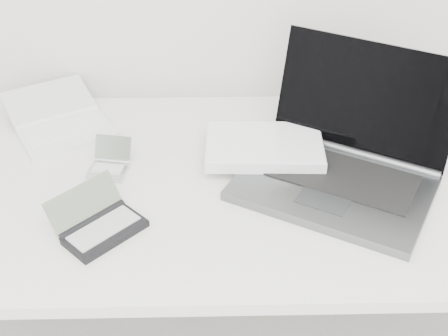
{
  "coord_description": "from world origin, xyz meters",
  "views": [
    {
      "loc": [
        -0.05,
        0.35,
        1.62
      ],
      "look_at": [
        -0.03,
        1.51,
        0.79
      ],
      "focal_mm": 50.0,
      "sensor_mm": 36.0,
      "label": 1
    }
  ],
  "objects_px": {
    "laptop_large": "(321,157)",
    "palmtop_charcoal": "(99,225)",
    "desk": "(236,194)",
    "netbook_open_white": "(61,124)"
  },
  "relations": [
    {
      "from": "netbook_open_white",
      "to": "desk",
      "type": "bearing_deg",
      "value": -55.82
    },
    {
      "from": "laptop_large",
      "to": "palmtop_charcoal",
      "type": "relative_size",
      "value": 2.76
    },
    {
      "from": "netbook_open_white",
      "to": "laptop_large",
      "type": "bearing_deg",
      "value": -46.99
    },
    {
      "from": "laptop_large",
      "to": "palmtop_charcoal",
      "type": "bearing_deg",
      "value": -129.24
    },
    {
      "from": "desk",
      "to": "palmtop_charcoal",
      "type": "distance_m",
      "value": 0.36
    },
    {
      "from": "desk",
      "to": "netbook_open_white",
      "type": "distance_m",
      "value": 0.52
    },
    {
      "from": "laptop_large",
      "to": "netbook_open_white",
      "type": "bearing_deg",
      "value": -169.1
    },
    {
      "from": "desk",
      "to": "netbook_open_white",
      "type": "bearing_deg",
      "value": 152.98
    },
    {
      "from": "laptop_large",
      "to": "palmtop_charcoal",
      "type": "distance_m",
      "value": 0.54
    },
    {
      "from": "palmtop_charcoal",
      "to": "netbook_open_white",
      "type": "bearing_deg",
      "value": 66.42
    }
  ]
}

